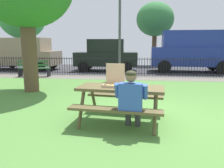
# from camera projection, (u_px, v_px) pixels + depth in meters

# --- Properties ---
(ground) EXTENTS (28.00, 10.63, 0.02)m
(ground) POSITION_uv_depth(u_px,v_px,m) (153.00, 102.00, 6.33)
(ground) COLOR #54893C
(cobblestone_walkway) EXTENTS (28.00, 1.40, 0.01)m
(cobblestone_walkway) POSITION_uv_depth(u_px,v_px,m) (147.00, 78.00, 10.84)
(cobblestone_walkway) COLOR slate
(street_asphalt) EXTENTS (28.00, 6.33, 0.01)m
(street_asphalt) POSITION_uv_depth(u_px,v_px,m) (145.00, 70.00, 14.61)
(street_asphalt) COLOR #38383D
(picnic_table_foreground) EXTENTS (1.94, 1.65, 0.79)m
(picnic_table_foreground) POSITION_uv_depth(u_px,v_px,m) (121.00, 95.00, 4.63)
(picnic_table_foreground) COLOR brown
(picnic_table_foreground) RESTS_ON ground
(pizza_box_open) EXTENTS (0.45, 0.47, 0.47)m
(pizza_box_open) POSITION_uv_depth(u_px,v_px,m) (114.00, 82.00, 4.69)
(pizza_box_open) COLOR tan
(pizza_box_open) RESTS_ON picnic_table_foreground
(pizza_slice_on_table) EXTENTS (0.25, 0.21, 0.02)m
(pizza_slice_on_table) POSITION_uv_depth(u_px,v_px,m) (133.00, 88.00, 4.42)
(pizza_slice_on_table) COLOR #EDD27C
(pizza_slice_on_table) RESTS_ON picnic_table_foreground
(adult_at_table) EXTENTS (0.63, 0.62, 1.19)m
(adult_at_table) POSITION_uv_depth(u_px,v_px,m) (131.00, 98.00, 4.07)
(adult_at_table) COLOR #3E3E3E
(adult_at_table) RESTS_ON ground
(iron_fence_streetside) EXTENTS (21.52, 0.03, 0.98)m
(iron_fence_streetside) POSITION_uv_depth(u_px,v_px,m) (147.00, 67.00, 11.43)
(iron_fence_streetside) COLOR black
(iron_fence_streetside) RESTS_ON ground
(park_bench_left) EXTENTS (1.62, 0.56, 0.85)m
(park_bench_left) POSITION_uv_depth(u_px,v_px,m) (34.00, 69.00, 11.33)
(park_bench_left) COLOR #2E5B32
(park_bench_left) RESTS_ON ground
(lamp_post_walkway) EXTENTS (0.28, 0.28, 4.55)m
(lamp_post_walkway) POSITION_uv_depth(u_px,v_px,m) (120.00, 21.00, 10.37)
(lamp_post_walkway) COLOR #4C4C51
(lamp_post_walkway) RESTS_ON ground
(parked_car_left) EXTENTS (4.69, 2.14, 2.08)m
(parked_car_left) POSITION_uv_depth(u_px,v_px,m) (24.00, 53.00, 14.46)
(parked_car_left) COLOR gray
(parked_car_left) RESTS_ON ground
(parked_car_center) EXTENTS (3.98, 1.98, 1.98)m
(parked_car_center) POSITION_uv_depth(u_px,v_px,m) (106.00, 55.00, 13.81)
(parked_car_center) COLOR black
(parked_car_center) RESTS_ON ground
(parked_car_right) EXTENTS (4.77, 2.21, 2.46)m
(parked_car_right) POSITION_uv_depth(u_px,v_px,m) (191.00, 50.00, 13.13)
(parked_car_right) COLOR navy
(parked_car_right) RESTS_ON ground
(far_tree_left) EXTENTS (3.85, 3.85, 5.62)m
(far_tree_left) POSITION_uv_depth(u_px,v_px,m) (22.00, 19.00, 18.87)
(far_tree_left) COLOR brown
(far_tree_left) RESTS_ON ground
(far_tree_midleft) EXTENTS (3.00, 3.00, 5.02)m
(far_tree_midleft) POSITION_uv_depth(u_px,v_px,m) (155.00, 20.00, 17.55)
(far_tree_midleft) COLOR brown
(far_tree_midleft) RESTS_ON ground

